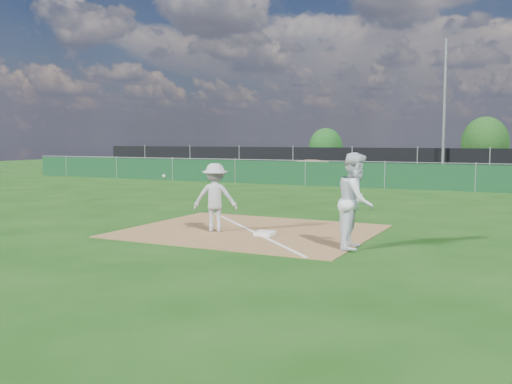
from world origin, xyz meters
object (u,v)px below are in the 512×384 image
Objects in this scene: light_pole at (444,110)px; car_left at (336,160)px; first_base at (265,233)px; play_at_first at (215,197)px; runner at (356,201)px; tree_left at (326,147)px; tree_mid at (485,143)px; car_mid at (411,162)px.

light_pole reaches higher than car_left.
first_base is (-0.87, -22.17, -3.94)m from light_pole.
runner reaches higher than play_at_first.
tree_left reaches higher than car_left.
tree_mid is (3.68, 32.52, 1.17)m from play_at_first.
car_mid is 1.19× the size of tree_mid.
car_mid is at bearing 94.13° from first_base.
play_at_first is (-2.25, -22.16, -3.13)m from light_pole.
first_base is 0.09× the size of car_left.
play_at_first is at bearing -95.79° from light_pole.
car_left is 5.11m from car_mid.
first_base is 27.07m from car_left.
car_left is at bearing 11.76° from runner.
tree_mid is (2.31, 32.53, 1.98)m from first_base.
tree_left is at bearing 137.81° from light_pole.
tree_mid is (1.43, 10.36, -1.96)m from light_pole.
tree_left is (-9.60, 31.67, 1.60)m from first_base.
first_base is at bearing -73.13° from tree_left.
runner is 0.42× the size of car_left.
tree_mid reaches higher than runner.
car_mid is (-0.61, 27.47, -0.08)m from play_at_first.
play_at_first is 0.51× the size of tree_mid.
first_base is at bearing -141.96° from car_left.
tree_left is at bearing 12.96° from runner.
play_at_first reaches higher than car_mid.
car_left is at bearing 152.91° from light_pole.
runner is (3.77, -0.60, 0.15)m from play_at_first.
play_at_first is at bearing -75.43° from tree_left.
first_base is at bearing -92.26° from light_pole.
first_base is 0.21× the size of play_at_first.
car_left is (-9.32, 26.75, -0.17)m from runner.
light_pole is 23.01m from runner.
car_left is at bearing 101.98° from play_at_first.
light_pole is 18.88× the size of first_base.
light_pole is 22.53m from first_base.
tree_left is at bearing 104.57° from play_at_first.
car_left is (-7.80, 3.99, -3.16)m from light_pole.
runner is 28.42m from car_mid.
runner is at bearing -172.41° from car_mid.
play_at_first is 0.43× the size of car_mid.
car_mid is (-4.39, 28.08, -0.23)m from runner.
car_mid is 1.46× the size of tree_left.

